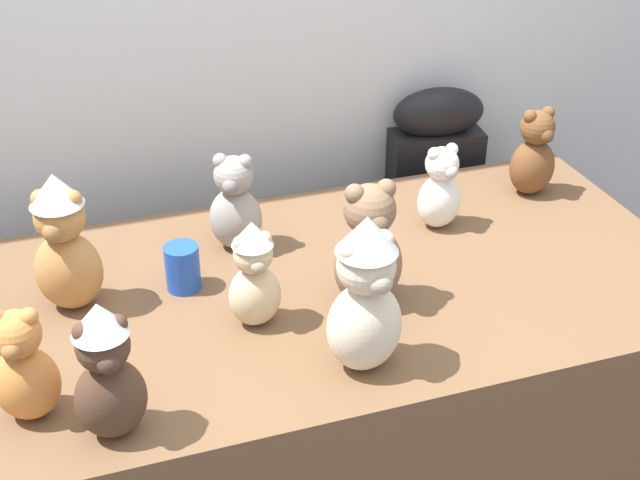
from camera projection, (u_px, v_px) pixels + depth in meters
The scene contains 12 objects.
display_table at pixel (320, 410), 2.24m from camera, with size 1.80×0.90×0.77m, color brown.
instrument_case at pixel (430, 231), 2.81m from camera, with size 0.29×0.15×0.98m.
teddy_bear_snow at pixel (440, 189), 2.22m from camera, with size 0.13×0.12×0.23m.
teddy_bear_cream at pixel (365, 296), 1.70m from camera, with size 0.18×0.16×0.35m.
teddy_bear_cocoa at pixel (107, 372), 1.54m from camera, with size 0.14×0.12×0.29m.
teddy_bear_mocha at pixel (369, 248), 1.90m from camera, with size 0.16×0.14×0.30m.
teddy_bear_caramel at pixel (64, 244), 1.88m from camera, with size 0.18×0.17×0.33m.
teddy_bear_ash at pixel (235, 205), 2.12m from camera, with size 0.16×0.15×0.25m.
teddy_bear_sand at pixel (254, 275), 1.84m from camera, with size 0.12×0.10×0.25m.
teddy_bear_ginger at pixel (23, 368), 1.60m from camera, with size 0.15×0.13×0.24m.
teddy_bear_chestnut at pixel (534, 154), 2.37m from camera, with size 0.14×0.12×0.25m.
party_cup_blue at pixel (183, 267), 2.00m from camera, with size 0.08×0.08×0.11m, color blue.
Camera 1 is at (-0.53, -1.36, 1.91)m, focal length 49.00 mm.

